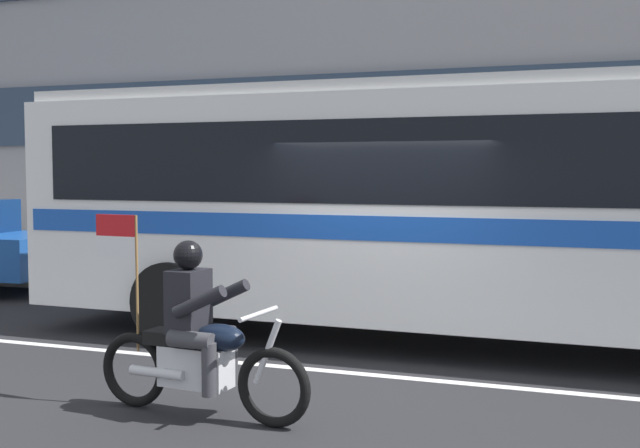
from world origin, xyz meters
name	(u,v)px	position (x,y,z in m)	size (l,w,h in m)	color
ground_plane	(379,362)	(0.00, 0.00, 0.00)	(60.00, 60.00, 0.00)	black
sidewalk_curb	(457,291)	(0.00, 5.10, 0.07)	(28.00, 3.80, 0.15)	gray
lane_center_stripe	(364,374)	(0.00, -0.60, 0.00)	(26.60, 0.14, 0.01)	silver
office_building_facade	(480,30)	(0.00, 7.39, 4.97)	(28.00, 0.89, 9.92)	gray
transit_bus	(469,194)	(0.81, 1.19, 1.88)	(11.38, 2.72, 3.22)	white
motorcycle_with_rider	(198,342)	(-0.98, -2.46, 0.67)	(2.19, 0.64, 1.78)	black
fire_hydrant	(366,269)	(-1.37, 4.14, 0.52)	(0.22, 0.30, 0.75)	gold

